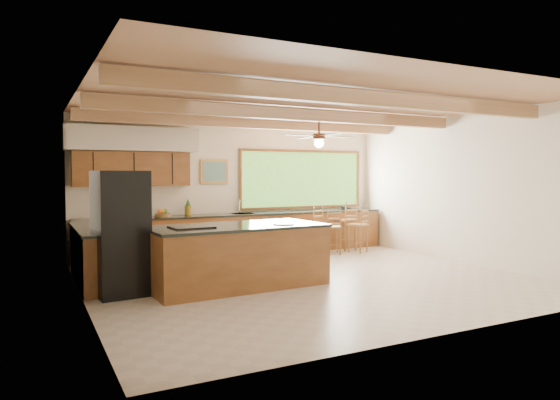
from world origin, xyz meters
name	(u,v)px	position (x,y,z in m)	size (l,w,h in m)	color
ground	(309,279)	(0.00, 0.00, 0.00)	(7.20, 7.20, 0.00)	beige
room_shell	(283,151)	(-0.17, 0.65, 2.21)	(7.27, 6.54, 3.02)	beige
counter_run	(214,238)	(-0.82, 2.52, 0.47)	(7.12, 3.10, 1.27)	brown
island	(236,255)	(-1.30, 0.08, 0.49)	(2.89, 1.48, 1.00)	brown
refrigerator	(121,233)	(-3.05, 0.29, 0.92)	(0.79, 0.77, 1.85)	black
bar_stool_a	(314,226)	(1.53, 2.39, 0.63)	(0.48, 0.48, 1.06)	brown
bar_stool_b	(348,220)	(2.45, 2.39, 0.70)	(0.47, 0.47, 1.19)	brown
bar_stool_c	(359,225)	(2.46, 1.93, 0.63)	(0.50, 0.51, 1.06)	brown
bar_stool_d	(334,228)	(1.82, 2.00, 0.60)	(0.47, 0.47, 1.02)	brown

